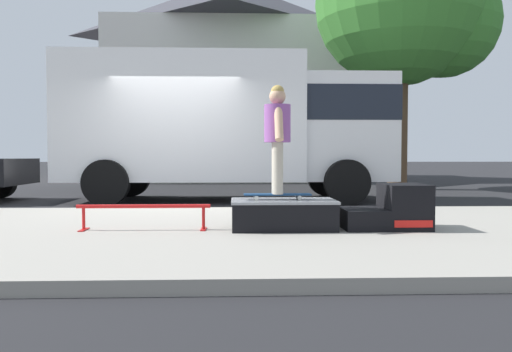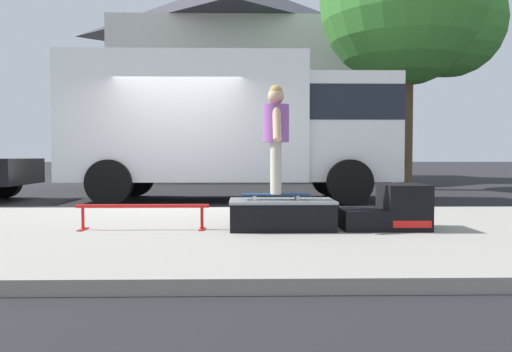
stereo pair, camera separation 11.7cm
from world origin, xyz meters
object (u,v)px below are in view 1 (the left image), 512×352
at_px(grind_rail, 144,211).
at_px(skateboard, 277,195).
at_px(skater_kid, 277,130).
at_px(street_tree_main, 409,7).
at_px(box_truck, 229,122).
at_px(skate_box, 283,213).
at_px(kicker_ramp, 391,210).

distance_m(grind_rail, skateboard, 1.55).
bearing_deg(skater_kid, street_tree_main, 63.04).
distance_m(box_truck, street_tree_main, 7.07).
bearing_deg(street_tree_main, skater_kid, -116.96).
xyz_separation_m(skate_box, skateboard, (-0.07, 0.02, 0.21)).
distance_m(grind_rail, box_truck, 5.52).
bearing_deg(grind_rail, box_truck, 80.11).
bearing_deg(skateboard, skater_kid, -69.44).
distance_m(kicker_ramp, skateboard, 1.36).
xyz_separation_m(skate_box, skater_kid, (-0.07, 0.02, 0.97)).
xyz_separation_m(box_truck, street_tree_main, (5.06, 3.48, 3.50)).
distance_m(skater_kid, street_tree_main, 10.54).
height_order(kicker_ramp, box_truck, box_truck).
bearing_deg(kicker_ramp, skate_box, 179.98).
bearing_deg(kicker_ramp, grind_rail, -179.66).
relative_size(skateboard, street_tree_main, 0.10).
distance_m(skate_box, box_truck, 5.48).
height_order(skate_box, street_tree_main, street_tree_main).
xyz_separation_m(kicker_ramp, skater_kid, (-1.34, 0.02, 0.94)).
relative_size(skate_box, kicker_ramp, 1.23).
xyz_separation_m(grind_rail, skateboard, (1.54, 0.03, 0.18)).
xyz_separation_m(skate_box, kicker_ramp, (1.28, -0.00, 0.03)).
bearing_deg(skateboard, street_tree_main, 63.04).
bearing_deg(skater_kid, box_truck, 96.80).
distance_m(skate_box, skater_kid, 0.97).
relative_size(kicker_ramp, box_truck, 0.14).
relative_size(skate_box, street_tree_main, 0.16).
height_order(kicker_ramp, street_tree_main, street_tree_main).
distance_m(skate_box, kicker_ramp, 1.28).
height_order(box_truck, street_tree_main, street_tree_main).
relative_size(skateboard, skater_kid, 0.62).
relative_size(box_truck, street_tree_main, 0.89).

